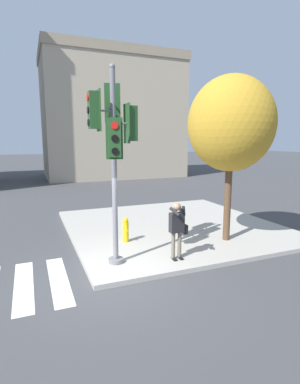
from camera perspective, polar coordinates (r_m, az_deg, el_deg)
The scene contains 7 objects.
ground_plane at distance 7.98m, azimuth -7.71°, elevation -16.04°, with size 160.00×160.00×0.00m, color #424244.
sidewalk_corner at distance 12.20m, azimuth 4.18°, elevation -6.47°, with size 8.00×8.00×0.13m.
traffic_signal_pole at distance 7.90m, azimuth -6.96°, elevation 10.38°, with size 1.31×1.31×5.22m.
person_photographer at distance 8.48m, azimuth 5.23°, elevation -6.41°, with size 0.58×0.54×1.63m.
street_tree at distance 10.17m, azimuth 15.17°, elevation 12.35°, with size 2.77×2.77×5.39m.
fire_hydrant at distance 10.05m, azimuth -4.65°, elevation -7.20°, with size 0.20×0.26×0.82m.
building_right at distance 30.72m, azimuth -7.33°, elevation 14.01°, with size 13.03×8.23×11.62m.
Camera 1 is at (-1.75, -6.98, 3.45)m, focal length 28.00 mm.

